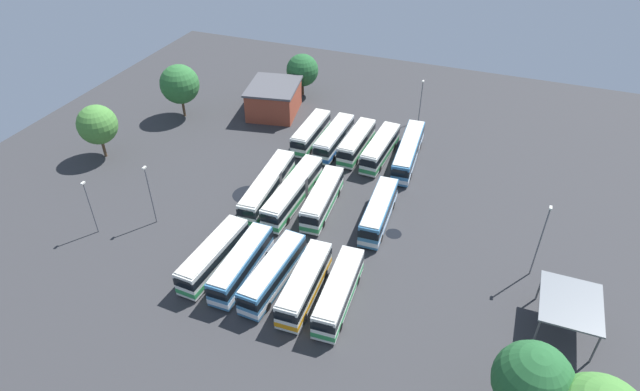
# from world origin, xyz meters

# --- Properties ---
(ground_plane) EXTENTS (108.00, 108.00, 0.00)m
(ground_plane) POSITION_xyz_m (0.00, 0.00, 0.00)
(ground_plane) COLOR #333335
(bus_row0_slot0) EXTENTS (10.73, 2.66, 3.48)m
(bus_row0_slot0) POSITION_xyz_m (-15.33, -7.72, 1.84)
(bus_row0_slot0) COLOR silver
(bus_row0_slot0) RESTS_ON ground_plane
(bus_row0_slot1) EXTENTS (11.35, 2.76, 3.48)m
(bus_row0_slot1) POSITION_xyz_m (-15.06, -3.75, 1.84)
(bus_row0_slot1) COLOR silver
(bus_row0_slot1) RESTS_ON ground_plane
(bus_row0_slot2) EXTENTS (10.69, 2.89, 3.48)m
(bus_row0_slot2) POSITION_xyz_m (-15.08, -0.11, 1.84)
(bus_row0_slot2) COLOR silver
(bus_row0_slot2) RESTS_ON ground_plane
(bus_row0_slot3) EXTENTS (11.51, 3.13, 3.48)m
(bus_row0_slot3) POSITION_xyz_m (-14.71, 3.73, 1.84)
(bus_row0_slot3) COLOR silver
(bus_row0_slot3) RESTS_ON ground_plane
(bus_row0_slot4) EXTENTS (14.44, 3.43, 3.48)m
(bus_row0_slot4) POSITION_xyz_m (-15.40, 7.89, 1.84)
(bus_row0_slot4) COLOR teal
(bus_row0_slot4) RESTS_ON ground_plane
(bus_row1_slot0) EXTENTS (14.44, 3.41, 3.48)m
(bus_row1_slot0) POSITION_xyz_m (0.27, -7.71, 1.84)
(bus_row1_slot0) COLOR silver
(bus_row1_slot0) RESTS_ON ground_plane
(bus_row1_slot1) EXTENTS (14.37, 2.91, 3.48)m
(bus_row1_slot1) POSITION_xyz_m (0.20, -4.02, 1.84)
(bus_row1_slot1) COLOR silver
(bus_row1_slot1) RESTS_ON ground_plane
(bus_row1_slot2) EXTENTS (11.51, 3.27, 3.48)m
(bus_row1_slot2) POSITION_xyz_m (0.28, 0.16, 1.84)
(bus_row1_slot2) COLOR silver
(bus_row1_slot2) RESTS_ON ground_plane
(bus_row1_slot4) EXTENTS (11.45, 3.08, 3.48)m
(bus_row1_slot4) POSITION_xyz_m (0.26, 7.80, 1.84)
(bus_row1_slot4) COLOR teal
(bus_row1_slot4) RESTS_ON ground_plane
(bus_row2_slot0) EXTENTS (11.42, 3.25, 3.48)m
(bus_row2_slot0) POSITION_xyz_m (14.97, -7.52, 1.84)
(bus_row2_slot0) COLOR silver
(bus_row2_slot0) RESTS_ON ground_plane
(bus_row2_slot1) EXTENTS (11.20, 2.65, 3.48)m
(bus_row2_slot1) POSITION_xyz_m (15.07, -3.87, 1.84)
(bus_row2_slot1) COLOR teal
(bus_row2_slot1) RESTS_ON ground_plane
(bus_row2_slot2) EXTENTS (11.47, 3.24, 3.48)m
(bus_row2_slot2) POSITION_xyz_m (15.07, 0.01, 1.84)
(bus_row2_slot2) COLOR teal
(bus_row2_slot2) RESTS_ON ground_plane
(bus_row2_slot3) EXTENTS (11.11, 2.96, 3.48)m
(bus_row2_slot3) POSITION_xyz_m (15.34, 3.86, 1.84)
(bus_row2_slot3) COLOR silver
(bus_row2_slot3) RESTS_ON ground_plane
(bus_row2_slot4) EXTENTS (11.28, 3.12, 3.48)m
(bus_row2_slot4) POSITION_xyz_m (15.13, 7.68, 1.84)
(bus_row2_slot4) COLOR silver
(bus_row2_slot4) RESTS_ON ground_plane
(depot_building) EXTENTS (11.26, 9.90, 5.11)m
(depot_building) POSITION_xyz_m (-22.78, -17.58, 2.57)
(depot_building) COLOR #99422D
(depot_building) RESTS_ON ground_plane
(maintenance_shelter) EXTENTS (7.20, 5.91, 3.97)m
(maintenance_shelter) POSITION_xyz_m (10.10, 30.03, 3.74)
(maintenance_shelter) COLOR slate
(maintenance_shelter) RESTS_ON ground_plane
(lamp_post_far_corner) EXTENTS (0.56, 0.28, 7.39)m
(lamp_post_far_corner) POSITION_xyz_m (-28.58, 6.63, 4.10)
(lamp_post_far_corner) COLOR slate
(lamp_post_far_corner) RESTS_ON ground_plane
(lamp_post_near_entrance) EXTENTS (0.56, 0.28, 8.42)m
(lamp_post_near_entrance) POSITION_xyz_m (10.37, -18.82, 4.62)
(lamp_post_near_entrance) COLOR slate
(lamp_post_near_entrance) RESTS_ON ground_plane
(lamp_post_by_building) EXTENTS (0.56, 0.28, 9.61)m
(lamp_post_by_building) POSITION_xyz_m (2.97, 26.55, 5.23)
(lamp_post_by_building) COLOR slate
(lamp_post_by_building) RESTS_ON ground_plane
(lamp_post_mid_lot) EXTENTS (0.56, 0.28, 7.55)m
(lamp_post_mid_lot) POSITION_xyz_m (14.67, -24.51, 4.18)
(lamp_post_mid_lot) COLOR slate
(lamp_post_mid_lot) RESTS_ON ground_plane
(tree_south_edge) EXTENTS (5.85, 5.85, 8.37)m
(tree_south_edge) POSITION_xyz_m (-0.30, -35.55, 5.44)
(tree_south_edge) COLOR brown
(tree_south_edge) RESTS_ON ground_plane
(tree_east_edge) EXTENTS (6.54, 6.54, 9.14)m
(tree_east_edge) POSITION_xyz_m (-16.01, -31.59, 5.87)
(tree_east_edge) COLOR brown
(tree_east_edge) RESTS_ON ground_plane
(tree_northwest) EXTENTS (6.47, 6.47, 9.33)m
(tree_northwest) POSITION_xyz_m (22.54, 26.59, 6.09)
(tree_northwest) COLOR brown
(tree_northwest) RESTS_ON ground_plane
(tree_west_edge) EXTENTS (5.80, 5.80, 7.72)m
(tree_west_edge) POSITION_xyz_m (-31.10, -15.70, 4.81)
(tree_west_edge) COLOR brown
(tree_west_edge) RESTS_ON ground_plane
(puddle_back_corner) EXTENTS (4.27, 4.27, 0.01)m
(puddle_back_corner) POSITION_xyz_m (0.84, -10.64, 0.00)
(puddle_back_corner) COLOR black
(puddle_back_corner) RESTS_ON ground_plane
(puddle_front_lane) EXTENTS (2.02, 2.02, 0.01)m
(puddle_front_lane) POSITION_xyz_m (1.71, 10.25, 0.00)
(puddle_front_lane) COLOR black
(puddle_front_lane) RESTS_ON ground_plane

